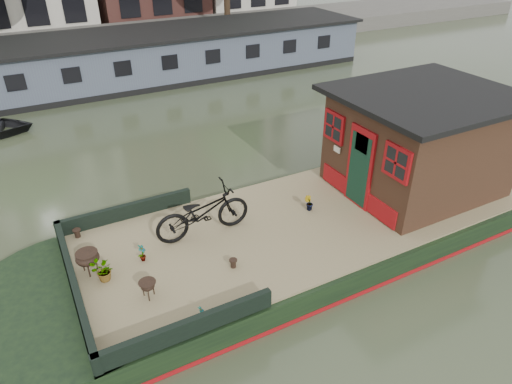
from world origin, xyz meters
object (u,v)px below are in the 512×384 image
potted_plant_a (142,253)px  bicycle (203,212)px  cabin (420,141)px  brazier_rear (89,262)px  brazier_front (148,289)px

potted_plant_a → bicycle: bearing=11.4°
cabin → potted_plant_a: size_ratio=10.54×
cabin → bicycle: cabin is taller
cabin → bicycle: bearing=174.0°
brazier_rear → cabin: bearing=-3.1°
potted_plant_a → brazier_front: 1.05m
brazier_front → bicycle: bearing=39.4°
cabin → bicycle: size_ratio=1.95×
brazier_front → brazier_rear: brazier_rear is taller
bicycle → cabin: bearing=-95.3°
cabin → brazier_front: cabin is taller
brazier_front → brazier_rear: size_ratio=0.75×
bicycle → potted_plant_a: size_ratio=5.40×
potted_plant_a → brazier_rear: (-0.98, 0.15, 0.04)m
bicycle → brazier_rear: size_ratio=4.40×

